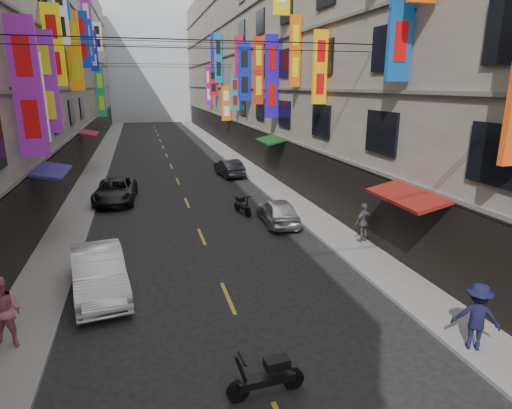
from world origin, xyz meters
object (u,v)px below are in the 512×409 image
car_right_far (229,168)px  pedestrian_rfar (364,223)px  car_right_mid (278,211)px  pedestrian_rnear (477,316)px  scooter_crossing (268,377)px  car_left_far (115,191)px  pedestrian_lfar (3,313)px  car_left_mid (99,272)px  scooter_far_right (242,206)px

car_right_far → pedestrian_rfar: bearing=93.7°
car_right_mid → pedestrian_rnear: 11.51m
scooter_crossing → pedestrian_rfar: bearing=-44.1°
car_left_far → pedestrian_lfar: 14.75m
pedestrian_rnear → car_left_mid: bearing=2.3°
scooter_far_right → pedestrian_rnear: (2.88, -13.52, 0.57)m
scooter_far_right → pedestrian_rnear: 13.84m
car_right_far → pedestrian_lfar: size_ratio=2.02×
car_right_far → pedestrian_rnear: (1.58, -23.30, 0.37)m
scooter_far_right → car_right_mid: 2.50m
scooter_far_right → pedestrian_lfar: size_ratio=0.93×
car_right_far → pedestrian_rfar: size_ratio=2.29×
scooter_far_right → pedestrian_rfar: bearing=111.8°
pedestrian_rfar → car_right_far: bearing=-99.2°
scooter_far_right → car_left_far: 7.86m
scooter_far_right → pedestrian_rnear: size_ratio=1.00×
car_right_mid → pedestrian_lfar: size_ratio=1.96×
scooter_crossing → pedestrian_lfar: 6.86m
car_left_far → pedestrian_lfar: bearing=-94.0°
car_left_mid → pedestrian_rfar: bearing=1.3°
scooter_far_right → car_right_far: bearing=-110.3°
car_right_far → car_right_mid: bearing=83.9°
car_left_far → pedestrian_lfar: pedestrian_lfar is taller
car_left_mid → scooter_far_right: bearing=40.4°
car_right_far → car_left_far: bearing=29.0°
car_left_far → car_right_mid: size_ratio=1.27×
car_right_mid → car_right_far: size_ratio=0.97×
car_right_mid → pedestrian_rnear: pedestrian_rnear is taller
scooter_far_right → car_left_far: (-6.62, 4.23, 0.23)m
car_left_mid → pedestrian_lfar: size_ratio=2.35×
pedestrian_lfar → pedestrian_rfar: size_ratio=1.13×
scooter_far_right → pedestrian_rnear: bearing=89.3°
car_left_mid → car_right_mid: size_ratio=1.20×
scooter_far_right → pedestrian_rfar: 7.04m
scooter_far_right → car_left_mid: size_ratio=0.39×
scooter_far_right → car_right_far: 9.87m
car_left_mid → pedestrian_rnear: 11.19m
scooter_crossing → car_left_far: bearing=8.5°
car_right_mid → pedestrian_rfar: 4.54m
car_right_far → pedestrian_lfar: bearing=57.6°
car_left_mid → pedestrian_rfar: 10.76m
car_left_mid → pedestrian_rfar: (10.60, 1.84, 0.22)m
pedestrian_rnear → pedestrian_rfar: pedestrian_rnear is taller
car_left_mid → car_right_far: 19.11m
scooter_far_right → pedestrian_lfar: pedestrian_lfar is taller
scooter_crossing → car_right_far: size_ratio=0.46×
car_left_mid → scooter_crossing: bearing=-65.4°
pedestrian_lfar → pedestrian_rnear: (11.54, -3.15, -0.07)m
pedestrian_rfar → car_left_far: bearing=-62.3°
scooter_crossing → car_left_mid: 7.24m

